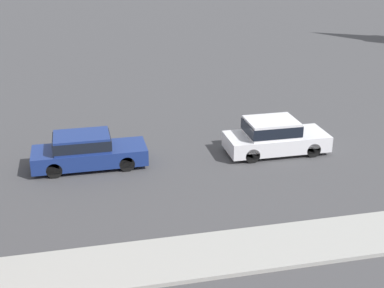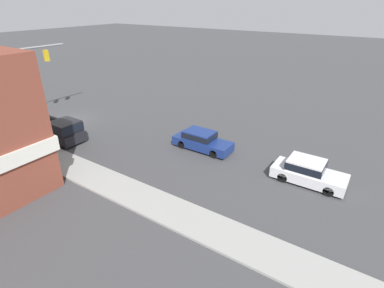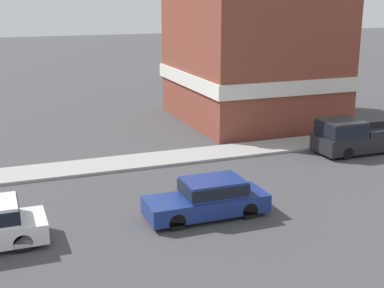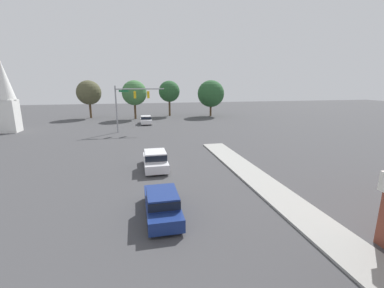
# 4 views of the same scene
# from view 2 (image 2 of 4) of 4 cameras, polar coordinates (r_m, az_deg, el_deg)

# --- Properties ---
(ground_plane) EXTENTS (200.00, 200.00, 0.00)m
(ground_plane) POSITION_cam_2_polar(r_m,az_deg,el_deg) (32.35, -22.10, 4.08)
(ground_plane) COLOR #424244
(sidewalk_curb) EXTENTS (2.40, 60.00, 0.14)m
(sidewalk_curb) POSITION_cam_2_polar(r_m,az_deg,el_deg) (29.84, -30.90, 0.59)
(sidewalk_curb) COLOR #9E9E99
(sidewalk_curb) RESTS_ON ground
(near_signal_assembly) EXTENTS (7.59, 0.49, 7.44)m
(near_signal_assembly) POSITION_cam_2_polar(r_m,az_deg,el_deg) (31.93, -30.38, 12.56)
(near_signal_assembly) COLOR gray
(near_signal_assembly) RESTS_ON ground
(car_lead) EXTENTS (1.79, 4.83, 1.51)m
(car_lead) POSITION_cam_2_polar(r_m,az_deg,el_deg) (23.99, 1.80, 0.76)
(car_lead) COLOR black
(car_lead) RESTS_ON ground
(car_second_ahead) EXTENTS (1.94, 4.63, 1.60)m
(car_second_ahead) POSITION_cam_2_polar(r_m,az_deg,el_deg) (21.03, 21.17, -4.84)
(car_second_ahead) COLOR black
(car_second_ahead) RESTS_ON ground
(pickup_truck_parked) EXTENTS (2.09, 5.56, 1.92)m
(pickup_truck_parked) POSITION_cam_2_polar(r_m,az_deg,el_deg) (27.87, -23.95, 2.47)
(pickup_truck_parked) COLOR black
(pickup_truck_parked) RESTS_ON ground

